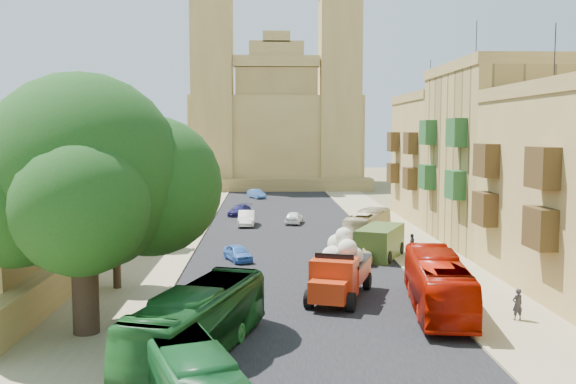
{
  "coord_description": "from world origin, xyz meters",
  "views": [
    {
      "loc": [
        -1.81,
        -23.23,
        8.67
      ],
      "look_at": [
        0.0,
        26.0,
        4.0
      ],
      "focal_mm": 40.0,
      "sensor_mm": 36.0,
      "label": 1
    }
  ],
  "objects": [
    {
      "name": "pedestrian_a",
      "position": [
        9.8,
        5.19,
        0.74
      ],
      "size": [
        0.62,
        0.49,
        1.48
      ],
      "primitive_type": "imported",
      "rotation": [
        0.0,
        0.0,
        3.42
      ],
      "color": "#27252A",
      "rests_on": "ground"
    },
    {
      "name": "townhouse_c",
      "position": [
        15.95,
        25.0,
        6.91
      ],
      "size": [
        9.0,
        14.0,
        17.4
      ],
      "color": "#AB8C4D",
      "rests_on": "ground"
    },
    {
      "name": "ground",
      "position": [
        0.0,
        0.0,
        0.0
      ],
      "size": [
        260.0,
        260.0,
        0.0
      ],
      "primitive_type": "plane",
      "color": "brown"
    },
    {
      "name": "street_tree_c",
      "position": [
        -10.0,
        36.0,
        2.8
      ],
      "size": [
        2.73,
        2.73,
        4.19
      ],
      "color": "#34251A",
      "rests_on": "ground"
    },
    {
      "name": "car_blue_b",
      "position": [
        -2.86,
        59.68,
        0.58
      ],
      "size": [
        2.6,
        3.72,
        1.16
      ],
      "primitive_type": "imported",
      "rotation": [
        0.0,
        0.0,
        0.44
      ],
      "color": "#3962A9",
      "rests_on": "ground"
    },
    {
      "name": "bus_cream_east",
      "position": [
        6.5,
        27.55,
        1.16
      ],
      "size": [
        5.06,
        8.41,
        2.32
      ],
      "primitive_type": "imported",
      "rotation": [
        0.0,
        0.0,
        2.74
      ],
      "color": "tan",
      "rests_on": "ground"
    },
    {
      "name": "car_white_a",
      "position": [
        -3.48,
        35.4,
        0.69
      ],
      "size": [
        1.47,
        4.18,
        1.38
      ],
      "primitive_type": "imported",
      "rotation": [
        0.0,
        0.0,
        -0.0
      ],
      "color": "white",
      "rests_on": "ground"
    },
    {
      "name": "west_building_mid",
      "position": [
        -18.0,
        44.0,
        5.0
      ],
      "size": [
        10.0,
        22.0,
        10.0
      ],
      "primitive_type": "cube",
      "color": "#AB8C4D",
      "rests_on": "ground"
    },
    {
      "name": "pedestrian_c",
      "position": [
        8.44,
        20.47,
        0.79
      ],
      "size": [
        0.72,
        1.01,
        1.59
      ],
      "primitive_type": "imported",
      "rotation": [
        0.0,
        0.0,
        4.31
      ],
      "color": "#292931",
      "rests_on": "ground"
    },
    {
      "name": "bus_green_north",
      "position": [
        -4.39,
        1.0,
        1.35
      ],
      "size": [
        5.16,
        9.93,
        2.7
      ],
      "primitive_type": "imported",
      "rotation": [
        0.0,
        0.0,
        -0.31
      ],
      "color": "#16501C",
      "rests_on": "ground"
    },
    {
      "name": "street_tree_d",
      "position": [
        -10.0,
        48.0,
        2.89
      ],
      "size": [
        2.82,
        2.82,
        4.33
      ],
      "color": "#34251A",
      "rests_on": "ground"
    },
    {
      "name": "bus_red_east",
      "position": [
        6.5,
        6.78,
        1.37
      ],
      "size": [
        3.56,
        10.03,
        2.73
      ],
      "primitive_type": "imported",
      "rotation": [
        0.0,
        0.0,
        3.01
      ],
      "color": "#A11002",
      "rests_on": "ground"
    },
    {
      "name": "kerb_east",
      "position": [
        7.0,
        30.0,
        0.06
      ],
      "size": [
        0.25,
        140.0,
        0.12
      ],
      "primitive_type": "cube",
      "color": "#968762",
      "rests_on": "ground"
    },
    {
      "name": "ficus_tree",
      "position": [
        -9.4,
        4.01,
        6.6
      ],
      "size": [
        11.17,
        10.27,
        11.17
      ],
      "color": "#34251A",
      "rests_on": "ground"
    },
    {
      "name": "west_wall",
      "position": [
        -12.5,
        20.0,
        0.9
      ],
      "size": [
        1.0,
        40.0,
        1.8
      ],
      "primitive_type": "cube",
      "color": "#A08448",
      "rests_on": "ground"
    },
    {
      "name": "townhouse_d",
      "position": [
        15.95,
        39.0,
        6.16
      ],
      "size": [
        9.0,
        14.0,
        15.9
      ],
      "color": "#A08448",
      "rests_on": "ground"
    },
    {
      "name": "road_surface",
      "position": [
        0.0,
        30.0,
        0.01
      ],
      "size": [
        14.0,
        140.0,
        0.01
      ],
      "primitive_type": "cube",
      "color": "black",
      "rests_on": "ground"
    },
    {
      "name": "car_dkblue",
      "position": [
        -4.4,
        42.58,
        0.54
      ],
      "size": [
        2.7,
        4.05,
        1.09
      ],
      "primitive_type": "imported",
      "rotation": [
        0.0,
        0.0,
        -0.34
      ],
      "color": "#191751",
      "rests_on": "ground"
    },
    {
      "name": "olive_pickup",
      "position": [
        6.1,
        20.0,
        1.05
      ],
      "size": [
        4.22,
        5.67,
        2.15
      ],
      "color": "#3A4F1D",
      "rests_on": "ground"
    },
    {
      "name": "west_building_low",
      "position": [
        -18.0,
        18.0,
        4.2
      ],
      "size": [
        10.0,
        28.0,
        8.4
      ],
      "primitive_type": "cube",
      "color": "olive",
      "rests_on": "ground"
    },
    {
      "name": "sidewalk_west",
      "position": [
        -9.5,
        30.0,
        0.01
      ],
      "size": [
        5.0,
        140.0,
        0.01
      ],
      "primitive_type": "cube",
      "color": "#968762",
      "rests_on": "ground"
    },
    {
      "name": "street_tree_a",
      "position": [
        -10.0,
        12.0,
        3.36
      ],
      "size": [
        3.27,
        3.27,
        5.02
      ],
      "color": "#34251A",
      "rests_on": "ground"
    },
    {
      "name": "car_blue_a",
      "position": [
        -3.62,
        19.25,
        0.54
      ],
      "size": [
        2.37,
        3.43,
        1.08
      ],
      "primitive_type": "imported",
      "rotation": [
        0.0,
        0.0,
        0.38
      ],
      "color": "#3D73CA",
      "rests_on": "ground"
    },
    {
      "name": "kerb_west",
      "position": [
        -7.0,
        30.0,
        0.06
      ],
      "size": [
        0.25,
        140.0,
        0.12
      ],
      "primitive_type": "cube",
      "color": "#968762",
      "rests_on": "ground"
    },
    {
      "name": "car_white_b",
      "position": [
        0.95,
        36.49,
        0.59
      ],
      "size": [
        2.05,
        3.68,
        1.18
      ],
      "primitive_type": "imported",
      "rotation": [
        0.0,
        0.0,
        2.95
      ],
      "color": "white",
      "rests_on": "ground"
    },
    {
      "name": "sidewalk_east",
      "position": [
        9.5,
        30.0,
        0.01
      ],
      "size": [
        5.0,
        140.0,
        0.01
      ],
      "primitive_type": "cube",
      "color": "#968762",
      "rests_on": "ground"
    },
    {
      "name": "red_truck",
      "position": [
        2.09,
        9.36,
        1.58
      ],
      "size": [
        4.11,
        6.51,
        3.6
      ],
      "color": "#B82D0E",
      "rests_on": "ground"
    },
    {
      "name": "car_cream",
      "position": [
        4.12,
        18.97,
        0.62
      ],
      "size": [
        2.13,
        4.48,
        1.24
      ],
      "primitive_type": "imported",
      "rotation": [
        0.0,
        0.0,
        3.12
      ],
      "color": "tan",
      "rests_on": "ground"
    },
    {
      "name": "street_tree_b",
      "position": [
        -10.0,
        24.0,
        3.09
      ],
      "size": [
        3.01,
        3.01,
        4.63
      ],
      "color": "#34251A",
      "rests_on": "ground"
    },
    {
      "name": "bus_green_south",
      "position": [
        -4.0,
        -4.77,
        1.2
      ],
      "size": [
        4.8,
        8.76,
        2.39
      ],
      "primitive_type": "imported",
      "rotation": [
        0.0,
        0.0,
        0.35
      ],
      "color": "#165B27",
      "rests_on": "ground"
    },
    {
      "name": "church",
      "position": [
        -0.0,
        78.61,
        9.52
      ],
      "size": [
        28.0,
        22.5,
        36.3
      ],
      "color": "#A08448",
      "rests_on": "ground"
    }
  ]
}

